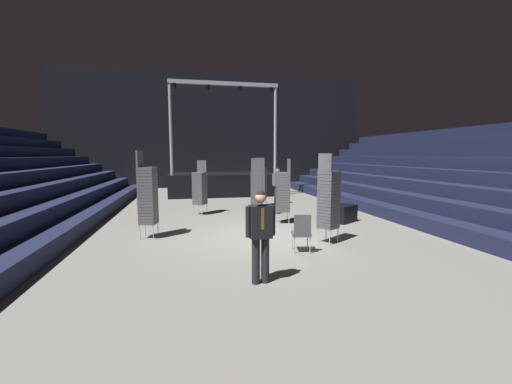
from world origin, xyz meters
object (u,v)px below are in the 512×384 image
(chair_stack_mid_left, at_px, (261,182))
(chair_stack_front_left, at_px, (200,188))
(chair_stack_mid_centre, at_px, (148,195))
(equipment_road_case, at_px, (343,214))
(chair_stack_rear_left, at_px, (257,187))
(loose_chair_near_man, at_px, (302,231))
(chair_stack_front_right, at_px, (329,199))
(stage_riser, at_px, (223,183))
(crew_worker_near_stage, at_px, (278,183))
(chair_stack_mid_right, at_px, (283,191))
(man_with_tie, at_px, (261,231))

(chair_stack_mid_left, bearing_deg, chair_stack_front_left, -126.66)
(chair_stack_mid_centre, height_order, equipment_road_case, chair_stack_mid_centre)
(chair_stack_mid_centre, distance_m, chair_stack_rear_left, 4.49)
(chair_stack_front_left, height_order, loose_chair_near_man, chair_stack_front_left)
(chair_stack_front_right, bearing_deg, stage_riser, 157.18)
(chair_stack_mid_left, relative_size, crew_worker_near_stage, 1.28)
(chair_stack_front_right, bearing_deg, chair_stack_front_left, -178.30)
(chair_stack_mid_centre, relative_size, loose_chair_near_man, 2.62)
(chair_stack_mid_left, xyz_separation_m, chair_stack_mid_right, (-0.05, -3.67, 0.00))
(chair_stack_mid_right, distance_m, chair_stack_rear_left, 1.54)
(chair_stack_mid_centre, height_order, loose_chair_near_man, chair_stack_mid_centre)
(stage_riser, xyz_separation_m, loose_chair_near_man, (0.66, -11.85, -0.18))
(chair_stack_mid_centre, height_order, crew_worker_near_stage, chair_stack_mid_centre)
(crew_worker_near_stage, xyz_separation_m, equipment_road_case, (1.11, -4.61, -0.68))
(stage_riser, height_order, equipment_road_case, stage_riser)
(stage_riser, xyz_separation_m, chair_stack_rear_left, (0.56, -7.08, 0.39))
(chair_stack_mid_left, bearing_deg, man_with_tie, -76.24)
(chair_stack_mid_right, bearing_deg, chair_stack_front_right, -162.66)
(chair_stack_front_left, relative_size, loose_chair_near_man, 2.26)
(chair_stack_rear_left, distance_m, equipment_road_case, 3.33)
(stage_riser, xyz_separation_m, chair_stack_front_left, (-1.56, -6.23, 0.35))
(chair_stack_rear_left, distance_m, loose_chair_near_man, 4.81)
(loose_chair_near_man, bearing_deg, equipment_road_case, 60.51)
(chair_stack_front_right, distance_m, chair_stack_mid_centre, 5.01)
(chair_stack_mid_left, relative_size, loose_chair_near_man, 2.35)
(chair_stack_front_right, distance_m, chair_stack_mid_left, 6.38)
(chair_stack_front_left, relative_size, chair_stack_front_right, 0.89)
(chair_stack_front_right, height_order, chair_stack_mid_centre, chair_stack_mid_centre)
(chair_stack_mid_left, relative_size, equipment_road_case, 2.47)
(chair_stack_mid_right, bearing_deg, chair_stack_mid_centre, 112.73)
(chair_stack_mid_centre, bearing_deg, loose_chair_near_man, 73.86)
(chair_stack_mid_centre, bearing_deg, equipment_road_case, 111.87)
(man_with_tie, height_order, chair_stack_mid_right, chair_stack_mid_right)
(chair_stack_rear_left, bearing_deg, equipment_road_case, -17.68)
(man_with_tie, xyz_separation_m, chair_stack_rear_left, (1.28, 6.44, 0.13))
(stage_riser, bearing_deg, equipment_road_case, -69.35)
(chair_stack_rear_left, relative_size, equipment_road_case, 2.47)
(crew_worker_near_stage, distance_m, loose_chair_near_man, 7.86)
(crew_worker_near_stage, bearing_deg, equipment_road_case, 140.39)
(chair_stack_mid_left, height_order, equipment_road_case, chair_stack_mid_left)
(crew_worker_near_stage, bearing_deg, loose_chair_near_man, 115.56)
(chair_stack_mid_centre, height_order, chair_stack_rear_left, chair_stack_mid_centre)
(chair_stack_mid_left, bearing_deg, chair_stack_mid_right, -64.35)
(stage_riser, distance_m, chair_stack_rear_left, 7.11)
(chair_stack_mid_centre, xyz_separation_m, loose_chair_near_man, (3.79, -2.21, -0.70))
(chair_stack_rear_left, relative_size, crew_worker_near_stage, 1.28)
(man_with_tie, relative_size, equipment_road_case, 1.92)
(man_with_tie, bearing_deg, chair_stack_mid_centre, -64.43)
(chair_stack_front_right, xyz_separation_m, loose_chair_near_man, (-0.99, -0.68, -0.66))
(chair_stack_mid_centre, bearing_deg, crew_worker_near_stage, 150.02)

